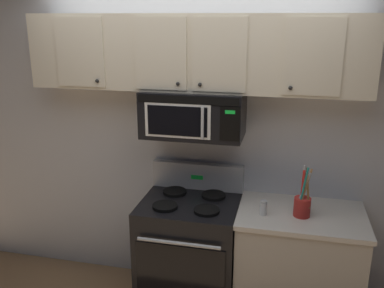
% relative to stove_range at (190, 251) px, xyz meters
% --- Properties ---
extents(back_wall, '(5.20, 0.10, 2.70)m').
position_rel_stove_range_xyz_m(back_wall, '(0.00, 0.37, 0.88)').
color(back_wall, silver).
rests_on(back_wall, ground_plane).
extents(stove_range, '(0.76, 0.69, 1.12)m').
position_rel_stove_range_xyz_m(stove_range, '(0.00, 0.00, 0.00)').
color(stove_range, black).
rests_on(stove_range, ground_plane).
extents(over_range_microwave, '(0.76, 0.43, 0.35)m').
position_rel_stove_range_xyz_m(over_range_microwave, '(-0.00, 0.12, 1.11)').
color(over_range_microwave, black).
extents(upper_cabinets, '(2.50, 0.36, 0.55)m').
position_rel_stove_range_xyz_m(upper_cabinets, '(-0.00, 0.15, 1.56)').
color(upper_cabinets, beige).
extents(counter_segment, '(0.93, 0.65, 0.90)m').
position_rel_stove_range_xyz_m(counter_segment, '(0.84, 0.01, -0.02)').
color(counter_segment, '#BCB7AD').
rests_on(counter_segment, ground_plane).
extents(utensil_crock_red, '(0.12, 0.12, 0.38)m').
position_rel_stove_range_xyz_m(utensil_crock_red, '(0.84, -0.05, 0.54)').
color(utensil_crock_red, red).
rests_on(utensil_crock_red, counter_segment).
extents(salt_shaker, '(0.05, 0.05, 0.11)m').
position_rel_stove_range_xyz_m(salt_shaker, '(0.57, -0.09, 0.49)').
color(salt_shaker, white).
rests_on(salt_shaker, counter_segment).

